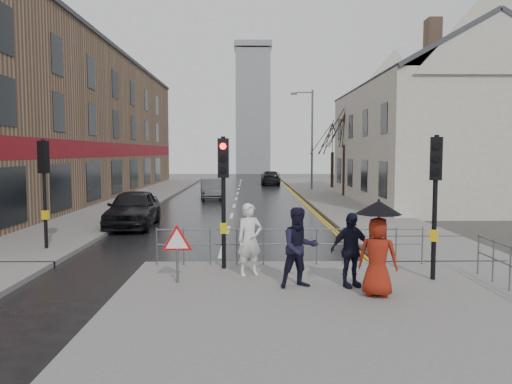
{
  "coord_description": "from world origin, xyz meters",
  "views": [
    {
      "loc": [
        0.84,
        -12.52,
        3.14
      ],
      "look_at": [
        1.07,
        3.03,
        1.9
      ],
      "focal_mm": 35.0,
      "sensor_mm": 36.0,
      "label": 1
    }
  ],
  "objects_px": {
    "pedestrian_b": "(299,247)",
    "pedestrian_with_umbrella": "(378,244)",
    "pedestrian_d": "(350,250)",
    "car_mid": "(212,189)",
    "pedestrian_a": "(250,239)",
    "car_parked": "(133,209)"
  },
  "relations": [
    {
      "from": "pedestrian_a",
      "to": "pedestrian_with_umbrella",
      "type": "bearing_deg",
      "value": -56.64
    },
    {
      "from": "car_mid",
      "to": "pedestrian_b",
      "type": "bearing_deg",
      "value": -88.17
    },
    {
      "from": "pedestrian_d",
      "to": "car_mid",
      "type": "distance_m",
      "value": 23.04
    },
    {
      "from": "pedestrian_d",
      "to": "car_mid",
      "type": "height_order",
      "value": "pedestrian_d"
    },
    {
      "from": "pedestrian_b",
      "to": "pedestrian_d",
      "type": "distance_m",
      "value": 1.14
    },
    {
      "from": "pedestrian_a",
      "to": "pedestrian_with_umbrella",
      "type": "height_order",
      "value": "pedestrian_with_umbrella"
    },
    {
      "from": "pedestrian_with_umbrella",
      "to": "pedestrian_d",
      "type": "xyz_separation_m",
      "value": [
        -0.42,
        0.73,
        -0.27
      ]
    },
    {
      "from": "pedestrian_b",
      "to": "pedestrian_a",
      "type": "bearing_deg",
      "value": 119.72
    },
    {
      "from": "pedestrian_b",
      "to": "car_mid",
      "type": "distance_m",
      "value": 22.84
    },
    {
      "from": "pedestrian_b",
      "to": "pedestrian_with_umbrella",
      "type": "relative_size",
      "value": 0.89
    },
    {
      "from": "pedestrian_a",
      "to": "pedestrian_d",
      "type": "bearing_deg",
      "value": -48.14
    },
    {
      "from": "car_mid",
      "to": "pedestrian_d",
      "type": "bearing_deg",
      "value": -85.37
    },
    {
      "from": "pedestrian_b",
      "to": "car_parked",
      "type": "distance_m",
      "value": 11.59
    },
    {
      "from": "pedestrian_b",
      "to": "pedestrian_with_umbrella",
      "type": "bearing_deg",
      "value": -40.12
    },
    {
      "from": "pedestrian_b",
      "to": "car_parked",
      "type": "xyz_separation_m",
      "value": [
        -5.97,
        9.93,
        -0.25
      ]
    },
    {
      "from": "pedestrian_b",
      "to": "car_mid",
      "type": "height_order",
      "value": "pedestrian_b"
    },
    {
      "from": "pedestrian_with_umbrella",
      "to": "car_mid",
      "type": "height_order",
      "value": "pedestrian_with_umbrella"
    },
    {
      "from": "pedestrian_a",
      "to": "car_parked",
      "type": "distance_m",
      "value": 10.09
    },
    {
      "from": "pedestrian_d",
      "to": "car_mid",
      "type": "relative_size",
      "value": 0.41
    },
    {
      "from": "pedestrian_with_umbrella",
      "to": "car_parked",
      "type": "xyz_separation_m",
      "value": [
        -7.52,
        10.65,
        -0.46
      ]
    },
    {
      "from": "pedestrian_with_umbrella",
      "to": "pedestrian_d",
      "type": "relative_size",
      "value": 1.2
    },
    {
      "from": "pedestrian_with_umbrella",
      "to": "car_mid",
      "type": "distance_m",
      "value": 23.85
    }
  ]
}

